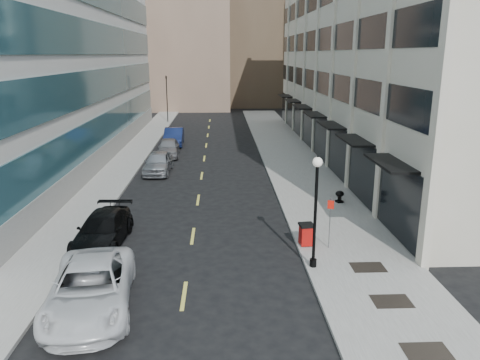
{
  "coord_description": "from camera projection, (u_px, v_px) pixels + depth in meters",
  "views": [
    {
      "loc": [
        1.45,
        -13.99,
        8.84
      ],
      "look_at": [
        2.4,
        8.54,
        2.74
      ],
      "focal_mm": 35.0,
      "sensor_mm": 36.0,
      "label": 1
    }
  ],
  "objects": [
    {
      "name": "skyline_tan_far",
      "position": [
        137.0,
        42.0,
        87.53
      ],
      "size": [
        12.0,
        14.0,
        22.0
      ],
      "primitive_type": "cube",
      "color": "#886D59",
      "rests_on": "ground"
    },
    {
      "name": "road_centerline",
      "position": [
        200.0,
        187.0,
        32.14
      ],
      "size": [
        0.15,
        68.2,
        0.01
      ],
      "color": "#D8CC4C",
      "rests_on": "ground"
    },
    {
      "name": "sidewalk_left",
      "position": [
        114.0,
        176.0,
        34.75
      ],
      "size": [
        3.0,
        80.0,
        0.15
      ],
      "primitive_type": "cube",
      "color": "gray",
      "rests_on": "ground"
    },
    {
      "name": "car_silver_sedan",
      "position": [
        158.0,
        162.0,
        35.65
      ],
      "size": [
        2.05,
        4.88,
        1.65
      ],
      "primitive_type": "imported",
      "rotation": [
        0.0,
        0.0,
        -0.02
      ],
      "color": "#92959A",
      "rests_on": "ground"
    },
    {
      "name": "skyline_brown",
      "position": [
        257.0,
        5.0,
        81.06
      ],
      "size": [
        12.0,
        16.0,
        34.0
      ],
      "primitive_type": "cube",
      "color": "brown",
      "rests_on": "ground"
    },
    {
      "name": "car_white_van",
      "position": [
        91.0,
        288.0,
        16.49
      ],
      "size": [
        3.54,
        6.39,
        1.69
      ],
      "primitive_type": "imported",
      "rotation": [
        0.0,
        0.0,
        0.12
      ],
      "color": "silver",
      "rests_on": "ground"
    },
    {
      "name": "trash_bin",
      "position": [
        306.0,
        234.0,
        21.82
      ],
      "size": [
        0.72,
        0.77,
        1.06
      ],
      "rotation": [
        0.0,
        0.0,
        0.11
      ],
      "color": "#A20D0A",
      "rests_on": "sidewalk_right"
    },
    {
      "name": "sign_post",
      "position": [
        330.0,
        215.0,
        21.26
      ],
      "size": [
        0.28,
        0.13,
        2.46
      ],
      "rotation": [
        0.0,
        0.0,
        -0.38
      ],
      "color": "slate",
      "rests_on": "sidewalk_right"
    },
    {
      "name": "sidewalk_right",
      "position": [
        301.0,
        174.0,
        35.32
      ],
      "size": [
        5.0,
        80.0,
        0.15
      ],
      "primitive_type": "cube",
      "color": "gray",
      "rests_on": "ground"
    },
    {
      "name": "car_grey_sedan",
      "position": [
        168.0,
        148.0,
        41.45
      ],
      "size": [
        2.12,
        4.76,
        1.59
      ],
      "primitive_type": "imported",
      "rotation": [
        0.0,
        0.0,
        0.05
      ],
      "color": "gray",
      "rests_on": "ground"
    },
    {
      "name": "ground",
      "position": [
        180.0,
        325.0,
        15.74
      ],
      "size": [
        160.0,
        160.0,
        0.0
      ],
      "primitive_type": "plane",
      "color": "black",
      "rests_on": "ground"
    },
    {
      "name": "lamppost",
      "position": [
        316.0,
        202.0,
        19.03
      ],
      "size": [
        0.4,
        0.4,
        4.84
      ],
      "color": "black",
      "rests_on": "sidewalk_right"
    },
    {
      "name": "skyline_stone",
      "position": [
        319.0,
        46.0,
        77.51
      ],
      "size": [
        10.0,
        14.0,
        20.0
      ],
      "primitive_type": "cube",
      "color": "beige",
      "rests_on": "ground"
    },
    {
      "name": "car_blue_sedan",
      "position": [
        174.0,
        137.0,
        46.51
      ],
      "size": [
        1.94,
        5.21,
        1.7
      ],
      "primitive_type": "imported",
      "rotation": [
        0.0,
        0.0,
        0.03
      ],
      "color": "#14204D",
      "rests_on": "ground"
    },
    {
      "name": "car_black_pickup",
      "position": [
        103.0,
        230.0,
        22.24
      ],
      "size": [
        2.31,
        5.25,
        1.5
      ],
      "primitive_type": "imported",
      "rotation": [
        0.0,
        0.0,
        -0.04
      ],
      "color": "black",
      "rests_on": "ground"
    },
    {
      "name": "urn_planter",
      "position": [
        340.0,
        195.0,
        28.19
      ],
      "size": [
        0.51,
        0.51,
        0.71
      ],
      "rotation": [
        0.0,
        0.0,
        0.3
      ],
      "color": "black",
      "rests_on": "sidewalk_right"
    },
    {
      "name": "building_right",
      "position": [
        400.0,
        52.0,
        40.11
      ],
      "size": [
        15.3,
        46.5,
        18.25
      ],
      "color": "beige",
      "rests_on": "ground"
    },
    {
      "name": "skyline_tan_near",
      "position": [
        187.0,
        22.0,
        77.5
      ],
      "size": [
        14.0,
        18.0,
        28.0
      ],
      "primitive_type": "cube",
      "color": "#886D59",
      "rests_on": "ground"
    },
    {
      "name": "traffic_signal",
      "position": [
        166.0,
        79.0,
        60.32
      ],
      "size": [
        0.66,
        0.66,
        6.98
      ],
      "color": "black",
      "rests_on": "ground"
    },
    {
      "name": "building_left",
      "position": [
        9.0,
        39.0,
        38.53
      ],
      "size": [
        16.14,
        46.0,
        20.0
      ],
      "color": "silver",
      "rests_on": "ground"
    },
    {
      "name": "grate_mid",
      "position": [
        392.0,
        301.0,
        16.97
      ],
      "size": [
        1.4,
        1.0,
        0.01
      ],
      "primitive_type": "cube",
      "color": "black",
      "rests_on": "sidewalk_right"
    },
    {
      "name": "grate_near",
      "position": [
        427.0,
        352.0,
        14.08
      ],
      "size": [
        1.4,
        1.0,
        0.01
      ],
      "primitive_type": "cube",
      "color": "black",
      "rests_on": "sidewalk_right"
    },
    {
      "name": "grate_far",
      "position": [
        368.0,
        267.0,
        19.68
      ],
      "size": [
        1.4,
        1.0,
        0.01
      ],
      "primitive_type": "cube",
      "color": "black",
      "rests_on": "sidewalk_right"
    }
  ]
}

